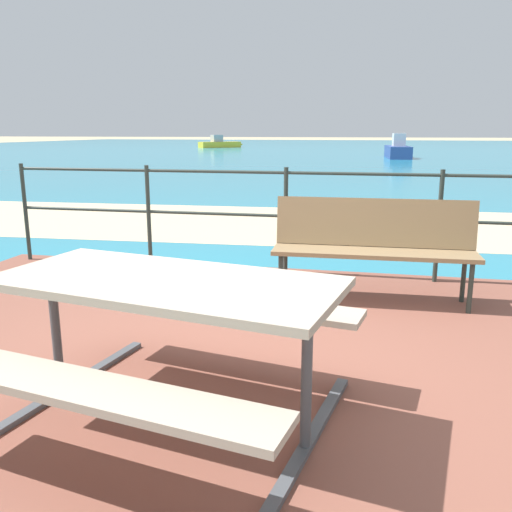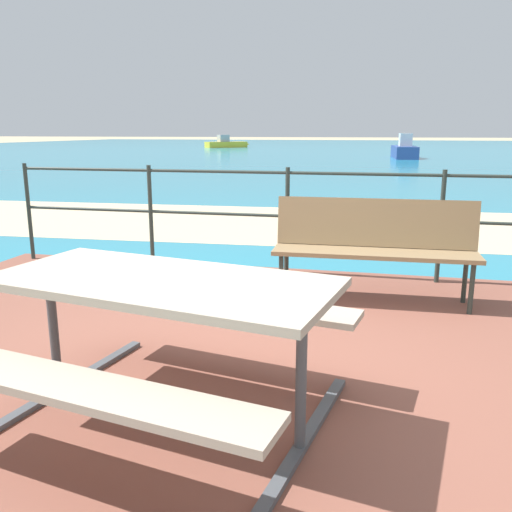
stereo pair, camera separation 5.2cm
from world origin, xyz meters
The scene contains 9 objects.
ground_plane centered at (0.00, 0.00, 0.00)m, with size 240.00×240.00×0.00m, color tan.
patio_paving centered at (0.00, 0.00, 0.03)m, with size 6.40×5.20×0.06m, color brown.
sea_water centered at (0.00, 40.00, 0.01)m, with size 90.00×90.00×0.01m, color teal.
beach_strip centered at (0.00, 5.71, 0.01)m, with size 54.00×3.60×0.01m, color beige.
picnic_table centered at (-0.12, -0.56, 0.64)m, with size 1.90×1.74×0.75m.
park_bench centered at (0.87, 1.70, 0.58)m, with size 1.70×0.46×0.87m.
railing_fence centered at (0.00, 2.40, 0.75)m, with size 5.94×0.04×1.08m.
boat_near centered at (-12.46, 43.98, 0.35)m, with size 3.64×3.48×1.11m.
boat_mid centered at (2.21, 28.30, 0.42)m, with size 1.37×4.54×1.33m.
Camera 1 is at (0.82, -2.86, 1.49)m, focal length 37.45 mm.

